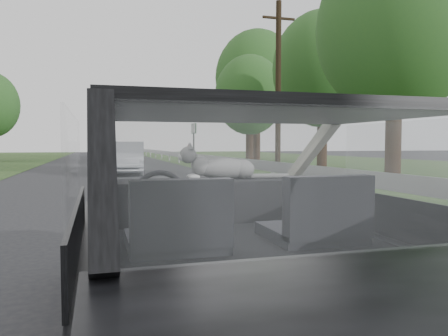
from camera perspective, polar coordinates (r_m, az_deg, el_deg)
subject_car at (r=2.65m, az=1.48°, el=-8.48°), size 1.80×4.00×1.45m
dashboard at (r=3.23m, az=-1.91°, el=-4.16°), size 1.58×0.45×0.30m
driver_seat at (r=2.25m, az=-6.03°, el=-6.58°), size 0.50×0.72×0.42m
passenger_seat at (r=2.52m, az=12.27°, el=-5.60°), size 0.50×0.72×0.42m
steering_wheel at (r=2.85m, az=-8.25°, el=-3.73°), size 0.36×0.36×0.04m
cat at (r=3.26m, az=0.02°, el=0.12°), size 0.61×0.22×0.27m
guardrail at (r=13.49m, az=5.93°, el=0.23°), size 0.05×90.00×0.32m
other_car at (r=18.99m, az=-12.59°, el=1.32°), size 2.05×4.30×1.37m
highway_sign at (r=26.20m, az=-3.98°, el=3.10°), size 0.17×1.00×2.49m
utility_pole at (r=20.16m, az=7.10°, el=10.43°), size 0.26×0.26×7.66m
tree_0 at (r=15.76m, az=21.41°, el=12.54°), size 5.99×5.99×7.79m
tree_1 at (r=23.19m, az=12.76°, el=9.64°), size 5.81×5.81×7.84m
tree_2 at (r=28.99m, az=3.37°, el=7.47°), size 4.96×4.96×6.91m
tree_3 at (r=35.19m, az=4.33°, el=9.23°), size 8.78×8.78×10.01m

